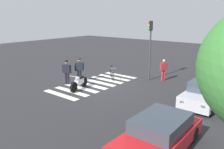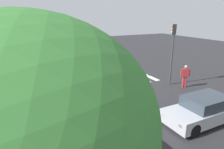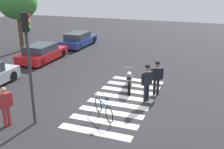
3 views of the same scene
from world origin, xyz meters
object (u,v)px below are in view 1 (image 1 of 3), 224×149
(traffic_light_pole, at_px, (150,41))
(officer_by_motorcycle, at_px, (79,68))
(leaning_bicycle, at_px, (112,74))
(police_motorcycle, at_px, (79,82))
(pedestrian_bystander, at_px, (164,69))
(car_silver_sedan, at_px, (205,93))
(officer_on_foot, at_px, (67,70))
(car_red_convertible, at_px, (159,134))

(traffic_light_pole, bearing_deg, officer_by_motorcycle, -45.15)
(leaning_bicycle, bearing_deg, police_motorcycle, -1.15)
(pedestrian_bystander, relative_size, traffic_light_pole, 0.37)
(police_motorcycle, bearing_deg, officer_by_motorcycle, -134.60)
(police_motorcycle, bearing_deg, car_silver_sedan, 109.40)
(leaning_bicycle, xyz_separation_m, car_silver_sedan, (0.85, 7.38, 0.26))
(police_motorcycle, relative_size, pedestrian_bystander, 1.24)
(police_motorcycle, bearing_deg, leaning_bicycle, 178.85)
(officer_on_foot, xyz_separation_m, traffic_light_pole, (-4.69, 4.03, 1.93))
(officer_on_foot, relative_size, car_red_convertible, 0.43)
(leaning_bicycle, relative_size, car_red_convertible, 0.32)
(car_silver_sedan, bearing_deg, pedestrian_bystander, -125.69)
(police_motorcycle, relative_size, officer_on_foot, 1.13)
(officer_by_motorcycle, bearing_deg, leaning_bicycle, 149.45)
(police_motorcycle, distance_m, officer_on_foot, 1.66)
(traffic_light_pole, bearing_deg, car_silver_sedan, 64.73)
(officer_by_motorcycle, bearing_deg, car_silver_sedan, 99.08)
(officer_by_motorcycle, height_order, car_silver_sedan, officer_by_motorcycle)
(pedestrian_bystander, distance_m, car_silver_sedan, 4.95)
(police_motorcycle, xyz_separation_m, leaning_bicycle, (-3.47, 0.07, -0.10))
(police_motorcycle, height_order, officer_on_foot, officer_on_foot)
(pedestrian_bystander, height_order, traffic_light_pole, traffic_light_pole)
(leaning_bicycle, relative_size, pedestrian_bystander, 0.80)
(officer_on_foot, bearing_deg, car_red_convertible, 69.43)
(car_silver_sedan, bearing_deg, traffic_light_pole, -115.27)
(officer_by_motorcycle, xyz_separation_m, car_silver_sedan, (-1.39, 8.70, -0.47))
(officer_on_foot, relative_size, traffic_light_pole, 0.41)
(officer_on_foot, bearing_deg, police_motorcycle, 80.01)
(leaning_bicycle, distance_m, pedestrian_bystander, 3.98)
(pedestrian_bystander, bearing_deg, officer_on_foot, -43.51)
(police_motorcycle, distance_m, traffic_light_pole, 6.10)
(police_motorcycle, distance_m, pedestrian_bystander, 6.51)
(officer_by_motorcycle, relative_size, car_red_convertible, 0.45)
(traffic_light_pole, bearing_deg, officer_on_foot, -40.67)
(traffic_light_pole, bearing_deg, car_red_convertible, 32.20)
(officer_on_foot, height_order, traffic_light_pole, traffic_light_pole)
(traffic_light_pole, bearing_deg, pedestrian_bystander, 120.07)
(officer_by_motorcycle, xyz_separation_m, pedestrian_bystander, (-4.27, 4.69, -0.17))
(officer_by_motorcycle, bearing_deg, traffic_light_pole, 134.85)
(car_silver_sedan, height_order, traffic_light_pole, traffic_light_pole)
(police_motorcycle, distance_m, officer_by_motorcycle, 1.87)
(officer_on_foot, bearing_deg, traffic_light_pole, 139.33)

